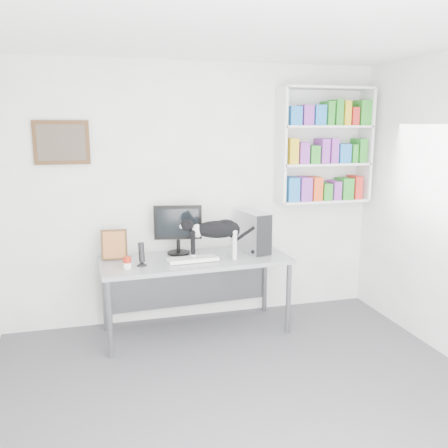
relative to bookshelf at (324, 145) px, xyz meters
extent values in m
cube|color=#4B4A4F|center=(-1.40, -1.85, -1.85)|extent=(4.00, 4.00, 0.01)
cube|color=white|center=(-1.40, -1.85, 0.85)|extent=(4.00, 4.00, 0.01)
cube|color=white|center=(-1.40, 0.15, -0.50)|extent=(4.00, 0.01, 2.70)
cube|color=silver|center=(0.00, 0.00, 0.00)|extent=(1.03, 0.28, 1.24)
cube|color=#4E3319|center=(-2.70, 0.12, 0.05)|extent=(0.52, 0.04, 0.42)
cube|color=gray|center=(-1.49, -0.28, -1.46)|extent=(1.88, 0.81, 0.77)
cube|color=black|center=(-1.62, -0.07, -0.82)|extent=(0.51, 0.31, 0.51)
cube|color=white|center=(-1.53, -0.37, -1.06)|extent=(0.50, 0.22, 0.04)
cube|color=silver|center=(-0.86, -0.18, -0.87)|extent=(0.27, 0.45, 0.42)
cylinder|color=black|center=(-2.02, -0.39, -0.96)|extent=(0.12, 0.12, 0.23)
cube|color=#4E3319|center=(-2.26, -0.11, -0.92)|extent=(0.26, 0.12, 0.31)
cylinder|color=#A11F0D|center=(-2.16, -0.45, -1.02)|extent=(0.10, 0.10, 0.11)
camera|label=1|loc=(-2.38, -4.72, 0.20)|focal=38.00mm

